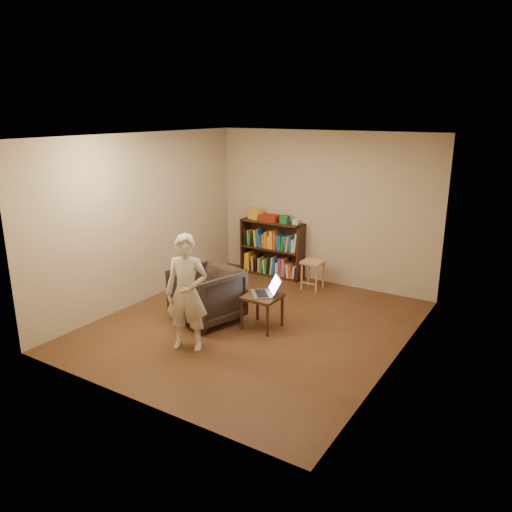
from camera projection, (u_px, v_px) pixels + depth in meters
The scene contains 15 objects.
floor at pixel (253, 325), 7.03m from camera, with size 4.50×4.50×0.00m, color #462B16.
ceiling at pixel (253, 136), 6.30m from camera, with size 4.50×4.50×0.00m, color white.
wall_back at pixel (323, 209), 8.50m from camera, with size 4.00×4.00×0.00m, color #B9A98B.
wall_left at pixel (143, 219), 7.68m from camera, with size 4.50×4.50×0.00m, color #B9A98B.
wall_right at pixel (402, 258), 5.65m from camera, with size 4.50×4.50×0.00m, color #B9A98B.
bookshelf at pixel (272, 251), 9.07m from camera, with size 1.20×0.30×1.00m.
box_yellow at pixel (256, 214), 9.08m from camera, with size 0.23×0.17×0.19m, color gold.
red_cloth at pixel (270, 218), 8.93m from camera, with size 0.33×0.24×0.11m, color maroon.
box_green at pixel (285, 219), 8.74m from camera, with size 0.14×0.14×0.14m, color #1B672A.
box_white at pixel (296, 222), 8.67m from camera, with size 0.10×0.10×0.08m, color beige.
stool at pixel (313, 266), 8.34m from camera, with size 0.34×0.34×0.50m.
armchair at pixel (207, 295), 7.08m from camera, with size 0.83×0.86×0.78m, color #302420.
side_table at pixel (262, 301), 6.84m from camera, with size 0.47×0.47×0.48m.
laptop at pixel (267, 291), 6.84m from camera, with size 0.53×0.53×0.25m.
person at pixel (187, 293), 6.17m from camera, with size 0.54×0.36×1.48m, color beige.
Camera 1 is at (3.47, -5.46, 2.92)m, focal length 35.00 mm.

